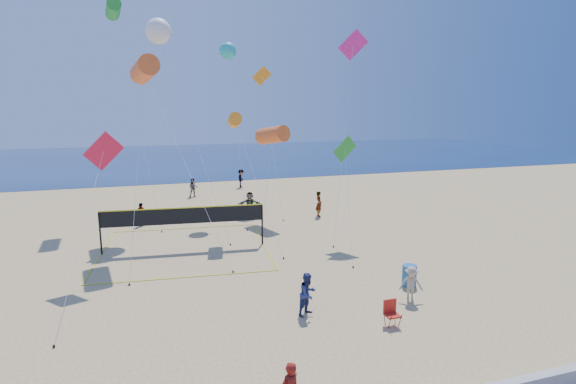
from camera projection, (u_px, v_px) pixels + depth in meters
name	position (u px, v px, depth m)	size (l,w,h in m)	color
ground	(306.00, 373.00, 13.95)	(120.00, 120.00, 0.00)	#D2B976
ocean	(173.00, 158.00, 71.92)	(140.00, 50.00, 0.03)	#10244F
bystander_a	(308.00, 294.00, 17.76)	(0.84, 0.65, 1.72)	navy
bystander_b	(411.00, 284.00, 19.01)	(0.98, 0.57, 1.52)	tan
far_person_0	(141.00, 214.00, 31.05)	(0.95, 0.40, 1.62)	gray
far_person_1	(250.00, 205.00, 33.52)	(1.76, 0.56, 1.90)	gray
far_person_2	(319.00, 204.00, 33.64)	(0.70, 0.46, 1.92)	gray
far_person_3	(193.00, 188.00, 40.94)	(0.84, 0.65, 1.72)	gray
far_person_4	(241.00, 178.00, 45.76)	(1.20, 0.69, 1.86)	gray
camp_chair	(391.00, 311.00, 16.93)	(0.54, 0.67, 1.10)	red
trash_barrel	(409.00, 276.00, 20.68)	(0.66, 0.66, 0.98)	#185A9C
volleyball_net	(184.00, 221.00, 25.78)	(10.18, 10.04, 2.49)	black
kite_0	(145.00, 70.00, 25.43)	(2.18, 8.16, 10.98)	orange
kite_1	(143.00, 69.00, 28.90)	(4.47, 11.68, 11.24)	black
kite_2	(235.00, 120.00, 28.07)	(1.96, 6.93, 7.84)	orange
kite_3	(102.00, 157.00, 21.19)	(2.49, 7.41, 7.02)	red
kite_4	(345.00, 154.00, 26.52)	(2.37, 4.77, 6.49)	green
kite_5	(352.00, 53.00, 29.24)	(4.08, 5.14, 13.11)	#DB2186
kite_6	(158.00, 31.00, 30.35)	(4.27, 8.55, 14.02)	white
kite_7	(228.00, 51.00, 33.48)	(1.66, 7.02, 12.88)	#27B4B8
kite_8	(113.00, 9.00, 32.43)	(3.02, 8.13, 15.74)	green
kite_9	(263.00, 84.00, 36.33)	(1.61, 6.71, 11.42)	orange
kite_10	(272.00, 135.00, 32.12)	(3.07, 5.85, 6.90)	orange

